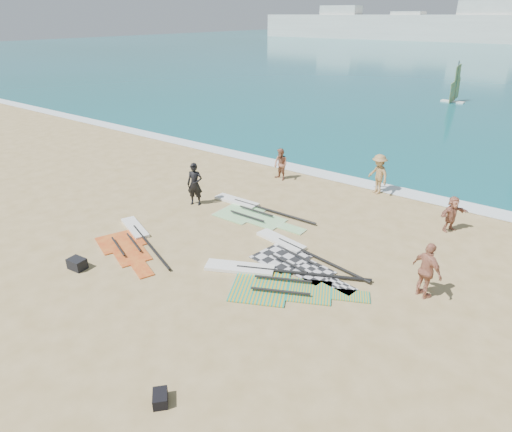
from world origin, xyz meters
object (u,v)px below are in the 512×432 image
Objects in this scene: rig_red at (132,240)px; gear_bag_far at (160,398)px; gear_bag_near at (77,264)px; person_wetsuit at (195,184)px; beachgoer_left at (281,164)px; rig_green at (249,210)px; beachgoer_back at (427,271)px; beachgoer_right at (452,214)px; beachgoer_mid at (378,174)px; rig_grey at (293,254)px; rig_orange at (270,279)px.

rig_red is 8.26m from gear_bag_far.
gear_bag_near is 0.30× the size of person_wetsuit.
beachgoer_left is at bearing 113.08° from gear_bag_far.
rig_green is 1.15× the size of rig_red.
rig_red is 10.90m from beachgoer_back.
gear_bag_near reaches higher than rig_green.
beachgoer_right is at bearing 48.19° from gear_bag_near.
beachgoer_back is at bearing -27.79° from beachgoer_mid.
gear_bag_near is at bearing -79.20° from beachgoer_left.
beachgoer_right is (8.99, -0.87, -0.10)m from beachgoer_left.
beachgoer_mid reaches higher than beachgoer_left.
beachgoer_left is 1.13× the size of beachgoer_right.
gear_bag_near reaches higher than rig_grey.
beachgoer_mid is at bearing 55.17° from rig_green.
beachgoer_left reaches higher than rig_red.
rig_grey is 4.33m from rig_green.
rig_grey is 2.56× the size of person_wetsuit.
beachgoer_mid is at bearing 20.34° from person_wetsuit.
rig_grey is 10.82× the size of gear_bag_far.
rig_green is at bearing 14.57° from beachgoer_back.
beachgoer_right is at bearing 63.75° from rig_grey.
beachgoer_left is 11.38m from beachgoer_back.
rig_grey is 1.87m from rig_orange.
beachgoer_left is at bearing -5.79° from beachgoer_back.
rig_orange reaches higher than rig_grey.
rig_green is at bearing 144.25° from beachgoer_right.
beachgoer_back is at bearing 38.28° from rig_red.
beachgoer_left reaches higher than rig_orange.
rig_red is at bearing 44.03° from beachgoer_back.
rig_orange is 2.87× the size of beachgoer_mid.
person_wetsuit is 1.01× the size of beachgoer_mid.
beachgoer_right is at bearing 36.79° from rig_orange.
person_wetsuit is at bearing 143.17° from beachgoer_right.
rig_red is at bearing 161.28° from beachgoer_right.
rig_orange is 5.71m from gear_bag_far.
beachgoer_right is (3.88, 7.48, 0.71)m from rig_orange.
rig_orange is 6.04m from rig_red.
rig_grey is at bearing 31.03° from beachgoer_back.
rig_orange is at bearing -58.47° from beachgoer_mid.
beachgoer_left is 9.03m from beachgoer_right.
rig_green is at bearing -60.59° from beachgoer_left.
person_wetsuit is 1.18× the size of beachgoer_left.
beachgoer_mid is at bearing 28.83° from beachgoer_left.
beachgoer_mid is 4.57m from beachgoer_right.
beachgoer_back is at bearing -18.42° from beachgoer_left.
beachgoer_left is at bearing 136.73° from rig_grey.
rig_green is at bearing -6.15° from person_wetsuit.
rig_orange is 3.80× the size of beachgoer_right.
person_wetsuit is (-0.58, 6.62, 0.81)m from gear_bag_near.
person_wetsuit is at bearing 118.37° from rig_red.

